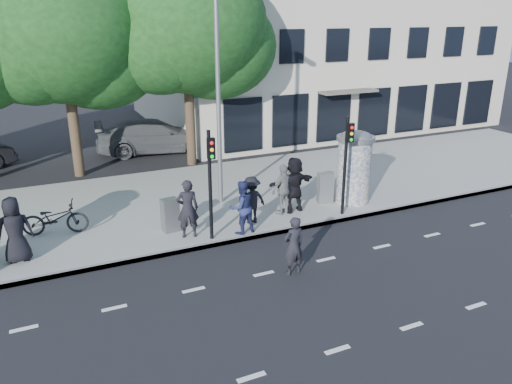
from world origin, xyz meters
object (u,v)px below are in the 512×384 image
ped_f (294,185)px  bicycle (55,218)px  ped_d (252,200)px  cabinet_left (170,215)px  street_lamp (218,73)px  ped_b (188,209)px  ped_c (242,207)px  man_road (294,246)px  ad_column_right (354,165)px  cabinet_right (325,188)px  car_right (154,136)px  ped_e (284,189)px  traffic_pole_far (347,156)px  traffic_pole_near (210,175)px  ped_a (15,230)px

ped_f → bicycle: (-7.70, 1.46, -0.46)m
ped_d → cabinet_left: (-2.61, 0.49, -0.26)m
street_lamp → ped_f: 4.57m
ped_d → ped_f: bearing=-179.2°
ped_b → cabinet_left: ped_b is taller
ped_c → man_road: 2.79m
ad_column_right → cabinet_right: 1.32m
ped_b → car_right: 11.06m
car_right → ped_e: bearing=-163.8°
ped_c → ad_column_right: bearing=-178.1°
ped_c → traffic_pole_far: bearing=170.9°
traffic_pole_near → traffic_pole_far: size_ratio=1.00×
ad_column_right → street_lamp: (-4.40, 1.93, 3.26)m
ad_column_right → traffic_pole_far: size_ratio=0.78×
traffic_pole_far → cabinet_left: traffic_pole_far is taller
ped_a → ped_b: bearing=175.9°
street_lamp → ped_b: bearing=-130.3°
ped_f → man_road: 4.22m
street_lamp → cabinet_left: 5.04m
ped_d → cabinet_left: bearing=-20.4°
cabinet_right → ped_d: bearing=-155.0°
traffic_pole_near → street_lamp: (1.40, 2.84, 2.56)m
ped_c → ped_e: ped_e is taller
ped_b → ped_c: bearing=176.2°
bicycle → street_lamp: bearing=-72.8°
ped_d → cabinet_left: 2.66m
ped_d → cabinet_right: (3.22, 0.61, -0.24)m
traffic_pole_near → ped_f: (3.38, 0.97, -1.10)m
ped_d → car_right: size_ratio=0.28×
ped_c → car_right: ped_c is taller
ped_a → ped_b: 4.82m
ped_c → ped_f: size_ratio=0.88×
ped_a → traffic_pole_far: bearing=175.9°
ped_a → man_road: size_ratio=1.14×
ad_column_right → street_lamp: street_lamp is taller
street_lamp → ped_d: bearing=-84.3°
cabinet_right → ped_e: bearing=-156.0°
ped_b → cabinet_left: 0.85m
bicycle → cabinet_left: bearing=-98.2°
ad_column_right → ped_a: ad_column_right is taller
ped_c → car_right: size_ratio=0.30×
traffic_pole_near → street_lamp: bearing=63.8°
street_lamp → ped_b: 4.83m
ad_column_right → ped_f: 2.45m
cabinet_right → bicycle: bearing=-173.0°
cabinet_right → traffic_pole_far: bearing=-77.5°
ped_a → cabinet_right: size_ratio=1.70×
traffic_pole_near → car_right: (1.08, 11.42, -1.40)m
ped_d → ad_column_right: bearing=173.8°
ped_c → bicycle: size_ratio=0.87×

